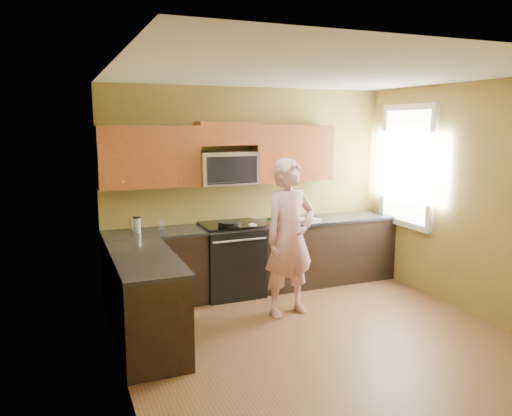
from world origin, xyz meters
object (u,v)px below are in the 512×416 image
travel_mug (137,233)px  stove (231,259)px  woman (290,238)px  microwave (227,184)px  frying_pan (229,227)px  butter_tub (272,224)px

travel_mug → stove: bearing=-2.2°
woman → travel_mug: (-1.59, 0.95, 0.00)m
microwave → travel_mug: size_ratio=3.80×
woman → travel_mug: 1.85m
woman → frying_pan: 0.88m
frying_pan → travel_mug: (-1.10, 0.22, -0.03)m
frying_pan → travel_mug: travel_mug is taller
frying_pan → butter_tub: frying_pan is taller
butter_tub → travel_mug: 1.73m
microwave → woman: bearing=-68.4°
woman → butter_tub: (0.13, 0.81, 0.00)m
microwave → butter_tub: size_ratio=5.74×
stove → woman: woman is taller
stove → travel_mug: bearing=177.8°
stove → microwave: bearing=90.0°
stove → frying_pan: bearing=-114.6°
microwave → butter_tub: microwave is taller
frying_pan → butter_tub: (0.62, 0.08, -0.03)m
microwave → butter_tub: (0.54, -0.22, -0.53)m
stove → travel_mug: 1.27m
microwave → travel_mug: bearing=-176.2°
microwave → travel_mug: 1.30m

